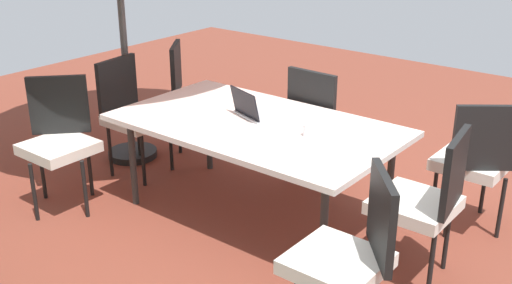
{
  "coord_description": "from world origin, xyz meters",
  "views": [
    {
      "loc": [
        -2.56,
        3.22,
        2.24
      ],
      "look_at": [
        0.0,
        0.0,
        0.59
      ],
      "focal_mm": 43.68,
      "sensor_mm": 36.0,
      "label": 1
    }
  ],
  "objects_px": {
    "dining_table": "(256,129)",
    "laptop": "(253,111)",
    "chair_southwest": "(476,158)",
    "cup": "(308,130)",
    "chair_southeast": "(193,90)",
    "chair_northwest": "(350,252)",
    "chair_west": "(426,198)",
    "chair_east": "(132,111)",
    "chair_northeast": "(59,137)",
    "chair_south": "(321,119)"
  },
  "relations": [
    {
      "from": "chair_west",
      "to": "chair_east",
      "type": "relative_size",
      "value": 1.0
    },
    {
      "from": "chair_southeast",
      "to": "laptop",
      "type": "bearing_deg",
      "value": -155.58
    },
    {
      "from": "dining_table",
      "to": "chair_southwest",
      "type": "height_order",
      "value": "chair_southwest"
    },
    {
      "from": "chair_southeast",
      "to": "chair_west",
      "type": "relative_size",
      "value": 1.0
    },
    {
      "from": "chair_southwest",
      "to": "cup",
      "type": "xyz_separation_m",
      "value": [
        0.87,
        0.78,
        0.23
      ]
    },
    {
      "from": "chair_southwest",
      "to": "chair_east",
      "type": "xyz_separation_m",
      "value": [
        2.6,
        0.8,
        0.0
      ]
    },
    {
      "from": "chair_south",
      "to": "laptop",
      "type": "bearing_deg",
      "value": 81.61
    },
    {
      "from": "chair_northwest",
      "to": "laptop",
      "type": "xyz_separation_m",
      "value": [
        1.33,
        -0.88,
        0.23
      ]
    },
    {
      "from": "chair_south",
      "to": "chair_northwest",
      "type": "height_order",
      "value": "same"
    },
    {
      "from": "chair_southeast",
      "to": "chair_east",
      "type": "relative_size",
      "value": 1.0
    },
    {
      "from": "laptop",
      "to": "chair_south",
      "type": "bearing_deg",
      "value": -81.77
    },
    {
      "from": "chair_west",
      "to": "chair_southwest",
      "type": "xyz_separation_m",
      "value": [
        -0.01,
        -0.78,
        0.0
      ]
    },
    {
      "from": "chair_northeast",
      "to": "cup",
      "type": "xyz_separation_m",
      "value": [
        -1.71,
        -0.76,
        0.23
      ]
    },
    {
      "from": "laptop",
      "to": "chair_northeast",
      "type": "bearing_deg",
      "value": 54.03
    },
    {
      "from": "chair_east",
      "to": "chair_northwest",
      "type": "distance_m",
      "value": 2.67
    },
    {
      "from": "chair_south",
      "to": "chair_west",
      "type": "height_order",
      "value": "same"
    },
    {
      "from": "chair_southwest",
      "to": "chair_northwest",
      "type": "distance_m",
      "value": 1.59
    },
    {
      "from": "chair_west",
      "to": "chair_northeast",
      "type": "height_order",
      "value": "same"
    },
    {
      "from": "chair_south",
      "to": "chair_east",
      "type": "relative_size",
      "value": 1.0
    },
    {
      "from": "chair_southeast",
      "to": "chair_south",
      "type": "bearing_deg",
      "value": -125.25
    },
    {
      "from": "chair_southeast",
      "to": "chair_northwest",
      "type": "xyz_separation_m",
      "value": [
        -2.56,
        1.53,
        0.0
      ]
    },
    {
      "from": "chair_west",
      "to": "chair_northeast",
      "type": "distance_m",
      "value": 2.67
    },
    {
      "from": "chair_southwest",
      "to": "chair_northeast",
      "type": "xyz_separation_m",
      "value": [
        2.57,
        1.54,
        0.0
      ]
    },
    {
      "from": "chair_southeast",
      "to": "cup",
      "type": "distance_m",
      "value": 1.91
    },
    {
      "from": "chair_east",
      "to": "laptop",
      "type": "xyz_separation_m",
      "value": [
        -1.21,
        -0.1,
        0.23
      ]
    },
    {
      "from": "chair_southeast",
      "to": "laptop",
      "type": "xyz_separation_m",
      "value": [
        -1.23,
        0.65,
        0.23
      ]
    },
    {
      "from": "chair_northwest",
      "to": "chair_northeast",
      "type": "bearing_deg",
      "value": -131.16
    },
    {
      "from": "dining_table",
      "to": "chair_southeast",
      "type": "relative_size",
      "value": 2.05
    },
    {
      "from": "chair_west",
      "to": "cup",
      "type": "xyz_separation_m",
      "value": [
        0.85,
        -0.0,
        0.23
      ]
    },
    {
      "from": "dining_table",
      "to": "laptop",
      "type": "bearing_deg",
      "value": -41.27
    },
    {
      "from": "chair_northeast",
      "to": "chair_east",
      "type": "height_order",
      "value": "same"
    },
    {
      "from": "dining_table",
      "to": "chair_southeast",
      "type": "distance_m",
      "value": 1.52
    },
    {
      "from": "chair_east",
      "to": "laptop",
      "type": "bearing_deg",
      "value": -92.82
    },
    {
      "from": "dining_table",
      "to": "chair_south",
      "type": "height_order",
      "value": "chair_south"
    },
    {
      "from": "chair_east",
      "to": "chair_northeast",
      "type": "bearing_deg",
      "value": 175.08
    },
    {
      "from": "chair_east",
      "to": "cup",
      "type": "xyz_separation_m",
      "value": [
        -1.74,
        -0.02,
        0.23
      ]
    },
    {
      "from": "laptop",
      "to": "dining_table",
      "type": "bearing_deg",
      "value": 157.56
    },
    {
      "from": "chair_south",
      "to": "chair_southeast",
      "type": "bearing_deg",
      "value": 4.73
    },
    {
      "from": "chair_west",
      "to": "chair_southwest",
      "type": "relative_size",
      "value": 1.0
    },
    {
      "from": "chair_southeast",
      "to": "chair_northwest",
      "type": "height_order",
      "value": "same"
    },
    {
      "from": "chair_south",
      "to": "cup",
      "type": "distance_m",
      "value": 0.9
    },
    {
      "from": "chair_west",
      "to": "chair_southwest",
      "type": "height_order",
      "value": "same"
    },
    {
      "from": "laptop",
      "to": "cup",
      "type": "relative_size",
      "value": 4.51
    },
    {
      "from": "chair_west",
      "to": "chair_northwest",
      "type": "distance_m",
      "value": 0.81
    },
    {
      "from": "chair_east",
      "to": "chair_northwest",
      "type": "xyz_separation_m",
      "value": [
        -2.55,
        0.79,
        0.0
      ]
    },
    {
      "from": "chair_southwest",
      "to": "chair_northeast",
      "type": "bearing_deg",
      "value": -6.74
    },
    {
      "from": "chair_west",
      "to": "chair_northeast",
      "type": "xyz_separation_m",
      "value": [
        2.56,
        0.76,
        0.0
      ]
    },
    {
      "from": "dining_table",
      "to": "chair_southwest",
      "type": "xyz_separation_m",
      "value": [
        -1.3,
        -0.79,
        -0.14
      ]
    },
    {
      "from": "chair_northwest",
      "to": "laptop",
      "type": "relative_size",
      "value": 2.56
    },
    {
      "from": "dining_table",
      "to": "chair_south",
      "type": "xyz_separation_m",
      "value": [
        -0.04,
        -0.79,
        -0.14
      ]
    }
  ]
}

